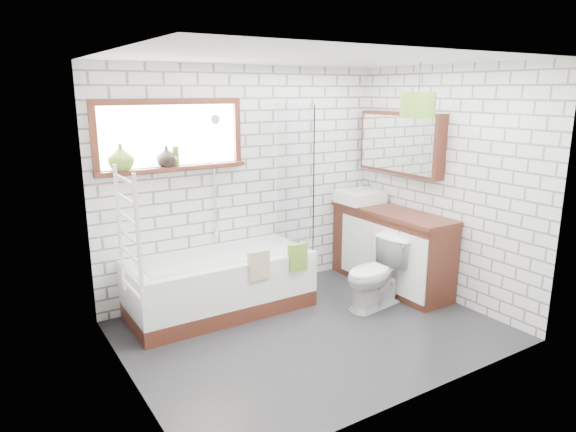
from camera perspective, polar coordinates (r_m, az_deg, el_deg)
floor at (r=5.03m, az=2.74°, el=-12.69°), size 3.40×2.60×0.01m
ceiling at (r=4.51m, az=3.12°, el=17.17°), size 3.40×2.60×0.01m
wall_back at (r=5.71m, az=-4.67°, el=3.79°), size 3.40×0.01×2.50m
wall_front at (r=3.66m, az=14.78°, el=-2.36°), size 3.40×0.01×2.50m
wall_left at (r=3.91m, az=-17.97°, el=-1.54°), size 0.01×2.60×2.50m
wall_right at (r=5.75m, az=16.97°, el=3.31°), size 0.01×2.60×2.50m
window at (r=5.26m, az=-12.87°, el=8.68°), size 1.52×0.16×0.68m
towel_radiator at (r=3.93m, az=-17.28°, el=-2.15°), size 0.06×0.52×1.00m
mirror_cabinet at (r=6.04m, az=12.38°, el=7.90°), size 0.16×1.20×0.70m
shower_riser at (r=5.48m, az=-8.18°, el=4.34°), size 0.02×0.02×1.30m
bathtub at (r=5.37m, az=-7.53°, el=-7.46°), size 1.86×0.82×0.60m
shower_screen at (r=5.52m, az=0.72°, el=4.55°), size 0.02×0.72×1.50m
towel_green at (r=5.25m, az=1.08°, el=-4.60°), size 0.21×0.06×0.29m
towel_beige at (r=5.03m, az=-3.27°, el=-5.47°), size 0.22×0.06×0.29m
vanity at (r=6.08m, az=11.32°, el=-3.52°), size 0.51×1.60×0.91m
basin at (r=6.26m, az=8.01°, el=2.14°), size 0.49×0.43×0.14m
tap at (r=6.36m, az=9.13°, el=2.77°), size 0.04×0.04×0.15m
toilet at (r=5.48m, az=9.75°, el=-6.33°), size 0.51×0.78×0.74m
vase_olive at (r=5.10m, az=-18.06°, el=6.01°), size 0.32×0.32×0.25m
vase_dark at (r=5.23m, az=-13.33°, el=6.25°), size 0.26×0.26×0.21m
bottle at (r=5.26m, az=-12.34°, el=6.29°), size 0.08×0.08×0.20m
pendant at (r=5.19m, az=14.24°, el=11.87°), size 0.33×0.33×0.25m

